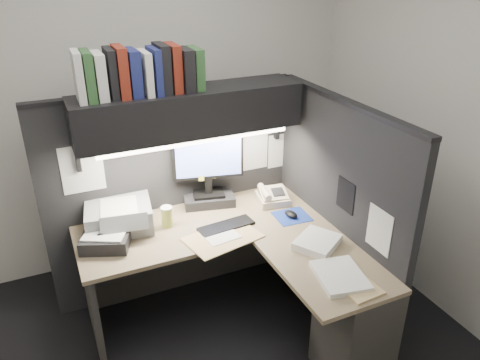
% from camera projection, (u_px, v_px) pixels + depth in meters
% --- Properties ---
extents(floor, '(3.50, 3.50, 0.00)m').
position_uv_depth(floor, '(218.00, 360.00, 3.13)').
color(floor, black).
rests_on(floor, ground).
extents(wall_back, '(3.50, 0.04, 2.70)m').
position_uv_depth(wall_back, '(145.00, 106.00, 3.78)').
color(wall_back, silver).
rests_on(wall_back, floor).
extents(wall_right, '(0.04, 3.00, 2.70)m').
position_uv_depth(wall_right, '(451.00, 133.00, 3.20)').
color(wall_right, silver).
rests_on(wall_right, floor).
extents(partition_back, '(1.90, 0.06, 1.60)m').
position_uv_depth(partition_back, '(174.00, 195.00, 3.56)').
color(partition_back, black).
rests_on(partition_back, floor).
extents(partition_right, '(0.06, 1.50, 1.60)m').
position_uv_depth(partition_right, '(335.00, 214.00, 3.30)').
color(partition_right, black).
rests_on(partition_right, floor).
extents(desk, '(1.70, 1.53, 0.73)m').
position_uv_depth(desk, '(277.00, 291.00, 3.10)').
color(desk, '#7B644E').
rests_on(desk, floor).
extents(overhead_shelf, '(1.55, 0.34, 0.30)m').
position_uv_depth(overhead_shelf, '(189.00, 111.00, 3.14)').
color(overhead_shelf, black).
rests_on(overhead_shelf, partition_back).
extents(task_light_tube, '(1.32, 0.04, 0.04)m').
position_uv_depth(task_light_tube, '(197.00, 142.00, 3.10)').
color(task_light_tube, white).
rests_on(task_light_tube, overhead_shelf).
extents(monitor, '(0.52, 0.31, 0.57)m').
position_uv_depth(monitor, '(208.00, 177.00, 3.49)').
color(monitor, black).
rests_on(monitor, desk).
extents(keyboard, '(0.41, 0.17, 0.02)m').
position_uv_depth(keyboard, '(226.00, 226.00, 3.27)').
color(keyboard, black).
rests_on(keyboard, desk).
extents(mousepad, '(0.26, 0.24, 0.00)m').
position_uv_depth(mousepad, '(292.00, 216.00, 3.40)').
color(mousepad, navy).
rests_on(mousepad, desk).
extents(mouse, '(0.09, 0.12, 0.04)m').
position_uv_depth(mouse, '(291.00, 214.00, 3.39)').
color(mouse, black).
rests_on(mouse, mousepad).
extents(telephone, '(0.26, 0.27, 0.09)m').
position_uv_depth(telephone, '(273.00, 197.00, 3.59)').
color(telephone, beige).
rests_on(telephone, desk).
extents(coffee_cup, '(0.08, 0.08, 0.14)m').
position_uv_depth(coffee_cup, '(167.00, 217.00, 3.25)').
color(coffee_cup, '#D5D255').
rests_on(coffee_cup, desk).
extents(printer, '(0.49, 0.44, 0.18)m').
position_uv_depth(printer, '(119.00, 216.00, 3.24)').
color(printer, gray).
rests_on(printer, desk).
extents(notebook_stack, '(0.37, 0.34, 0.09)m').
position_uv_depth(notebook_stack, '(106.00, 240.00, 3.04)').
color(notebook_stack, black).
rests_on(notebook_stack, desk).
extents(open_folder, '(0.54, 0.41, 0.01)m').
position_uv_depth(open_folder, '(223.00, 238.00, 3.14)').
color(open_folder, tan).
rests_on(open_folder, desk).
extents(paper_stack_a, '(0.37, 0.35, 0.05)m').
position_uv_depth(paper_stack_a, '(317.00, 242.00, 3.05)').
color(paper_stack_a, white).
rests_on(paper_stack_a, desk).
extents(paper_stack_b, '(0.32, 0.38, 0.03)m').
position_uv_depth(paper_stack_b, '(340.00, 276.00, 2.75)').
color(paper_stack_b, white).
rests_on(paper_stack_b, desk).
extents(manila_stack, '(0.22, 0.27, 0.01)m').
position_uv_depth(manila_stack, '(357.00, 286.00, 2.68)').
color(manila_stack, tan).
rests_on(manila_stack, desk).
extents(binder_row, '(0.79, 0.26, 0.31)m').
position_uv_depth(binder_row, '(140.00, 72.00, 2.90)').
color(binder_row, silver).
rests_on(binder_row, overhead_shelf).
extents(pinned_papers, '(1.76, 1.31, 0.51)m').
position_uv_depth(pinned_papers, '(241.00, 175.00, 3.29)').
color(pinned_papers, white).
rests_on(pinned_papers, partition_back).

